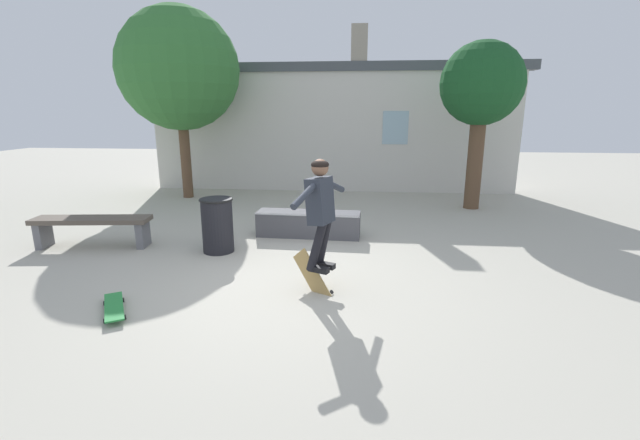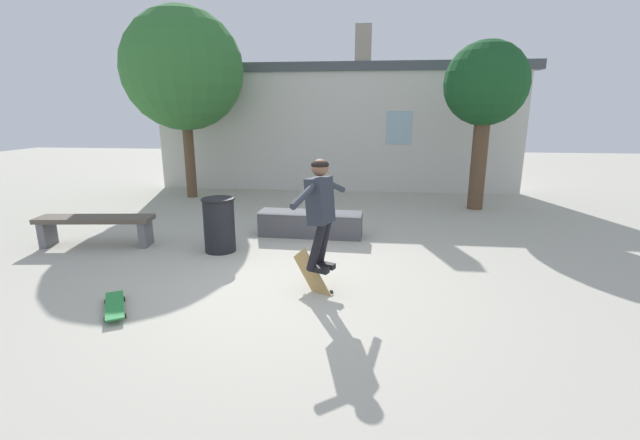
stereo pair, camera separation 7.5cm
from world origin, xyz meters
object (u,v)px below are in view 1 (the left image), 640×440
tree_left (179,70)px  skateboard_flipping (314,280)px  tree_right (482,87)px  skate_ledge (308,224)px  park_bench (92,225)px  skateboard_resting (114,307)px  skater (320,205)px  trash_bin (217,224)px

tree_left → skateboard_flipping: tree_left is taller
tree_right → skate_ledge: (-3.59, -2.74, -2.56)m
park_bench → skateboard_resting: park_bench is taller
park_bench → skater: bearing=-27.1°
skate_ledge → skateboard_flipping: size_ratio=2.58×
skateboard_resting → trash_bin: bearing=-43.9°
tree_left → skate_ledge: size_ratio=2.50×
tree_right → skateboard_flipping: (-3.21, -5.20, -2.64)m
park_bench → skateboard_resting: 2.90m
tree_left → park_bench: (0.12, -4.37, -2.89)m
trash_bin → skateboard_resting: trash_bin is taller
park_bench → skateboard_flipping: 4.23m
park_bench → tree_right: bearing=20.5°
park_bench → trash_bin: (2.21, -0.03, 0.09)m
park_bench → skater: 4.38m
trash_bin → skateboard_resting: bearing=-102.0°
skate_ledge → skateboard_resting: bearing=-117.1°
skater → skateboard_resting: bearing=-137.2°
park_bench → skate_ledge: size_ratio=1.03×
park_bench → trash_bin: trash_bin is taller
skater → tree_left: bearing=148.5°
tree_left → skateboard_flipping: 7.77m
tree_left → skate_ledge: (3.70, -3.36, -3.04)m
skate_ledge → tree_right: bearing=39.5°
tree_left → park_bench: bearing=-88.5°
park_bench → trash_bin: bearing=-7.9°
trash_bin → skater: (1.84, -1.44, 0.67)m
tree_left → skateboard_resting: size_ratio=6.09×
skate_ledge → trash_bin: size_ratio=2.13×
tree_right → skateboard_resting: (-5.45, -6.06, -2.72)m
skateboard_flipping → skate_ledge: bearing=139.8°
tree_left → skater: size_ratio=3.39×
skate_ledge → skater: skater is taller
skater → skateboard_flipping: (-0.08, 0.02, -0.99)m
skate_ledge → skater: bearing=-77.3°
skateboard_flipping → skateboard_resting: size_ratio=0.94×
skateboard_resting → tree_left: bearing=-16.4°
tree_right → trash_bin: bearing=-142.7°
tree_right → skate_ledge: bearing=-142.7°
skateboard_resting → skateboard_flipping: bearing=-101.0°
tree_left → skateboard_resting: 7.63m
skateboard_resting → park_bench: bearing=4.9°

